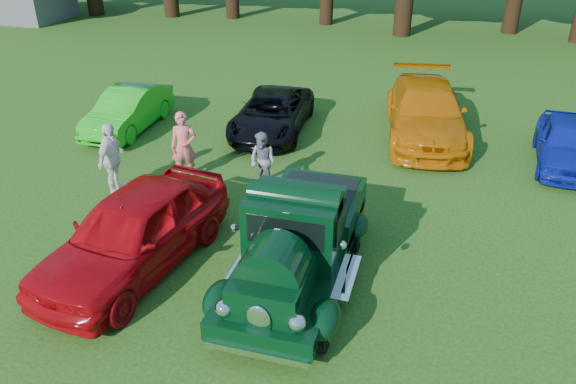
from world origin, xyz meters
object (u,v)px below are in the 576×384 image
(back_car_blue, at_px, (567,143))
(back_car_lime, at_px, (128,110))
(back_car_black, at_px, (272,113))
(spectator_grey, at_px, (263,161))
(spectator_white, at_px, (112,159))
(spectator_pink, at_px, (184,146))
(hero_pickup, at_px, (298,242))
(red_convertible, at_px, (134,231))
(back_car_orange, at_px, (426,112))

(back_car_blue, bearing_deg, back_car_lime, -172.30)
(back_car_lime, xyz_separation_m, back_car_black, (4.52, 1.10, -0.03))
(back_car_lime, distance_m, spectator_grey, 6.09)
(spectator_white, bearing_deg, back_car_lime, 23.48)
(back_car_blue, height_order, spectator_pink, spectator_pink)
(hero_pickup, relative_size, back_car_black, 1.15)
(spectator_grey, bearing_deg, red_convertible, -88.15)
(hero_pickup, distance_m, back_car_orange, 8.51)
(back_car_blue, xyz_separation_m, spectator_pink, (-9.91, -3.75, 0.27))
(red_convertible, bearing_deg, hero_pickup, 16.90)
(red_convertible, distance_m, spectator_pink, 4.04)
(hero_pickup, xyz_separation_m, spectator_pink, (-4.06, 3.48, 0.06))
(back_car_lime, xyz_separation_m, spectator_white, (1.90, -3.99, 0.28))
(back_car_orange, distance_m, spectator_pink, 7.65)
(back_car_blue, height_order, spectator_white, spectator_white)
(red_convertible, relative_size, spectator_grey, 3.20)
(back_car_orange, bearing_deg, hero_pickup, -111.19)
(red_convertible, relative_size, spectator_white, 2.60)
(red_convertible, distance_m, back_car_lime, 7.85)
(back_car_lime, bearing_deg, back_car_orange, 10.62)
(spectator_pink, xyz_separation_m, spectator_white, (-1.40, -1.24, 0.00))
(spectator_pink, distance_m, spectator_white, 1.87)
(back_car_orange, bearing_deg, red_convertible, -128.93)
(red_convertible, relative_size, back_car_lime, 1.22)
(back_car_black, distance_m, spectator_white, 5.73)
(spectator_grey, bearing_deg, hero_pickup, -40.95)
(spectator_pink, bearing_deg, red_convertible, -100.86)
(red_convertible, height_order, spectator_grey, red_convertible)
(back_car_black, relative_size, back_car_orange, 0.80)
(red_convertible, distance_m, back_car_black, 7.83)
(red_convertible, height_order, spectator_white, spectator_white)
(hero_pickup, distance_m, back_car_black, 7.87)
(hero_pickup, distance_m, spectator_grey, 4.03)
(red_convertible, distance_m, back_car_orange, 10.19)
(back_car_orange, distance_m, back_car_blue, 4.10)
(spectator_pink, height_order, spectator_white, spectator_white)
(hero_pickup, bearing_deg, red_convertible, -171.76)
(red_convertible, distance_m, spectator_white, 3.48)
(red_convertible, bearing_deg, back_car_orange, 68.08)
(red_convertible, relative_size, back_car_blue, 1.25)
(red_convertible, bearing_deg, back_car_lime, 129.92)
(spectator_pink, bearing_deg, back_car_blue, -1.13)
(back_car_blue, relative_size, spectator_pink, 2.09)
(back_car_lime, bearing_deg, back_car_blue, 2.42)
(back_car_orange, relative_size, spectator_white, 3.01)
(red_convertible, height_order, back_car_black, red_convertible)
(hero_pickup, xyz_separation_m, back_car_orange, (1.89, 8.29, -0.06))
(back_car_black, height_order, spectator_white, spectator_white)
(red_convertible, xyz_separation_m, back_car_lime, (-4.07, 6.71, -0.18))
(hero_pickup, distance_m, spectator_pink, 5.35)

